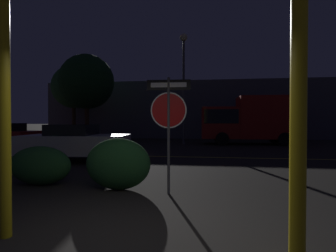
{
  "coord_description": "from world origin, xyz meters",
  "views": [
    {
      "loc": [
        0.96,
        -3.28,
        1.55
      ],
      "look_at": [
        -0.02,
        3.94,
        1.42
      ],
      "focal_mm": 28.0,
      "sensor_mm": 36.0,
      "label": 1
    }
  ],
  "objects_px": {
    "delivery_truck": "(250,119)",
    "tree_1": "(87,82)",
    "passing_car_2": "(75,142)",
    "yellow_pole_right": "(298,108)",
    "street_lamp": "(184,68)",
    "hedge_bush_2": "(118,164)",
    "stop_sign": "(169,112)",
    "tree_0": "(74,87)",
    "passing_car_1": "(2,136)",
    "yellow_pole_left": "(5,105)",
    "hedge_bush_1": "(40,165)"
  },
  "relations": [
    {
      "from": "yellow_pole_right",
      "to": "delivery_truck",
      "type": "relative_size",
      "value": 0.52
    },
    {
      "from": "tree_0",
      "to": "hedge_bush_2",
      "type": "bearing_deg",
      "value": -59.57
    },
    {
      "from": "tree_0",
      "to": "tree_1",
      "type": "height_order",
      "value": "tree_1"
    },
    {
      "from": "stop_sign",
      "to": "delivery_truck",
      "type": "distance_m",
      "value": 13.22
    },
    {
      "from": "yellow_pole_right",
      "to": "hedge_bush_1",
      "type": "relative_size",
      "value": 2.17
    },
    {
      "from": "yellow_pole_right",
      "to": "hedge_bush_1",
      "type": "xyz_separation_m",
      "value": [
        -4.93,
        3.0,
        -1.21
      ]
    },
    {
      "from": "stop_sign",
      "to": "passing_car_1",
      "type": "distance_m",
      "value": 12.57
    },
    {
      "from": "hedge_bush_2",
      "to": "delivery_truck",
      "type": "bearing_deg",
      "value": 68.11
    },
    {
      "from": "delivery_truck",
      "to": "tree_0",
      "type": "xyz_separation_m",
      "value": [
        -14.44,
        3.58,
        2.87
      ]
    },
    {
      "from": "passing_car_1",
      "to": "passing_car_2",
      "type": "bearing_deg",
      "value": -117.55
    },
    {
      "from": "yellow_pole_right",
      "to": "street_lamp",
      "type": "bearing_deg",
      "value": 98.96
    },
    {
      "from": "stop_sign",
      "to": "yellow_pole_left",
      "type": "relative_size",
      "value": 0.7
    },
    {
      "from": "passing_car_1",
      "to": "tree_0",
      "type": "bearing_deg",
      "value": 4.89
    },
    {
      "from": "yellow_pole_right",
      "to": "hedge_bush_1",
      "type": "distance_m",
      "value": 5.89
    },
    {
      "from": "tree_0",
      "to": "yellow_pole_right",
      "type": "bearing_deg",
      "value": -56.85
    },
    {
      "from": "passing_car_2",
      "to": "tree_1",
      "type": "bearing_deg",
      "value": -162.64
    },
    {
      "from": "hedge_bush_2",
      "to": "passing_car_1",
      "type": "bearing_deg",
      "value": 141.24
    },
    {
      "from": "hedge_bush_1",
      "to": "delivery_truck",
      "type": "xyz_separation_m",
      "value": [
        7.04,
        12.29,
        1.21
      ]
    },
    {
      "from": "yellow_pole_left",
      "to": "tree_1",
      "type": "distance_m",
      "value": 16.64
    },
    {
      "from": "passing_car_1",
      "to": "hedge_bush_1",
      "type": "bearing_deg",
      "value": -133.56
    },
    {
      "from": "delivery_truck",
      "to": "passing_car_1",
      "type": "bearing_deg",
      "value": 109.03
    },
    {
      "from": "tree_1",
      "to": "passing_car_2",
      "type": "bearing_deg",
      "value": -67.57
    },
    {
      "from": "delivery_truck",
      "to": "tree_1",
      "type": "xyz_separation_m",
      "value": [
        -11.69,
        0.28,
        2.78
      ]
    },
    {
      "from": "hedge_bush_2",
      "to": "hedge_bush_1",
      "type": "bearing_deg",
      "value": 174.87
    },
    {
      "from": "yellow_pole_left",
      "to": "hedge_bush_1",
      "type": "distance_m",
      "value": 3.31
    },
    {
      "from": "stop_sign",
      "to": "hedge_bush_2",
      "type": "distance_m",
      "value": 1.67
    },
    {
      "from": "hedge_bush_1",
      "to": "passing_car_1",
      "type": "relative_size",
      "value": 0.39
    },
    {
      "from": "stop_sign",
      "to": "street_lamp",
      "type": "relative_size",
      "value": 0.34
    },
    {
      "from": "yellow_pole_left",
      "to": "tree_0",
      "type": "bearing_deg",
      "value": 115.14
    },
    {
      "from": "yellow_pole_right",
      "to": "tree_0",
      "type": "distance_m",
      "value": 22.72
    },
    {
      "from": "stop_sign",
      "to": "tree_1",
      "type": "distance_m",
      "value": 15.38
    },
    {
      "from": "yellow_pole_left",
      "to": "passing_car_2",
      "type": "height_order",
      "value": "yellow_pole_left"
    },
    {
      "from": "yellow_pole_left",
      "to": "delivery_truck",
      "type": "distance_m",
      "value": 16.07
    },
    {
      "from": "yellow_pole_right",
      "to": "delivery_truck",
      "type": "height_order",
      "value": "yellow_pole_right"
    },
    {
      "from": "hedge_bush_2",
      "to": "passing_car_1",
      "type": "distance_m",
      "value": 11.48
    },
    {
      "from": "hedge_bush_2",
      "to": "yellow_pole_left",
      "type": "bearing_deg",
      "value": -105.37
    },
    {
      "from": "yellow_pole_right",
      "to": "tree_0",
      "type": "height_order",
      "value": "tree_0"
    },
    {
      "from": "delivery_truck",
      "to": "street_lamp",
      "type": "height_order",
      "value": "street_lamp"
    },
    {
      "from": "yellow_pole_right",
      "to": "tree_1",
      "type": "bearing_deg",
      "value": 121.6
    },
    {
      "from": "yellow_pole_left",
      "to": "hedge_bush_1",
      "type": "relative_size",
      "value": 2.28
    },
    {
      "from": "hedge_bush_2",
      "to": "tree_0",
      "type": "distance_m",
      "value": 19.04
    },
    {
      "from": "hedge_bush_2",
      "to": "tree_0",
      "type": "relative_size",
      "value": 0.23
    },
    {
      "from": "yellow_pole_right",
      "to": "tree_0",
      "type": "bearing_deg",
      "value": 123.15
    },
    {
      "from": "passing_car_1",
      "to": "delivery_truck",
      "type": "bearing_deg",
      "value": -67.47
    },
    {
      "from": "delivery_truck",
      "to": "street_lamp",
      "type": "distance_m",
      "value": 5.61
    },
    {
      "from": "delivery_truck",
      "to": "tree_0",
      "type": "height_order",
      "value": "tree_0"
    },
    {
      "from": "tree_1",
      "to": "yellow_pole_right",
      "type": "bearing_deg",
      "value": -58.4
    },
    {
      "from": "yellow_pole_left",
      "to": "delivery_truck",
      "type": "relative_size",
      "value": 0.55
    },
    {
      "from": "yellow_pole_left",
      "to": "stop_sign",
      "type": "bearing_deg",
      "value": 51.45
    },
    {
      "from": "hedge_bush_2",
      "to": "street_lamp",
      "type": "bearing_deg",
      "value": 87.14
    }
  ]
}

